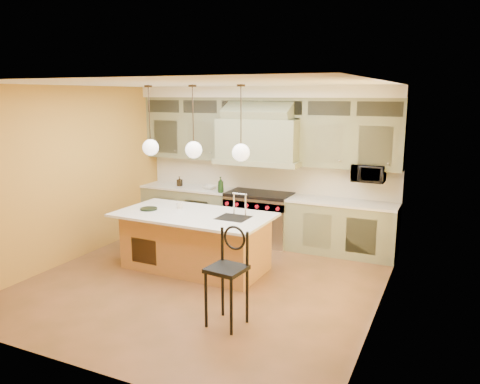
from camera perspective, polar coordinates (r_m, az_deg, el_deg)
The scene contains 18 objects.
floor at distance 7.15m, azimuth -4.40°, elevation -10.87°, with size 5.00×5.00×0.00m, color brown.
ceiling at distance 6.60m, azimuth -4.80°, elevation 13.03°, with size 5.00×5.00×0.00m, color white.
wall_back at distance 8.96m, azimuth 3.29°, elevation 3.42°, with size 5.00×5.00×0.00m, color #B78532.
wall_front at distance 4.78m, azimuth -19.52°, elevation -4.73°, with size 5.00×5.00×0.00m, color #B78532.
wall_left at distance 8.24m, azimuth -19.93°, elevation 1.98°, with size 5.00×5.00×0.00m, color #B78532.
wall_right at distance 5.94m, azimuth 16.93°, elevation -1.40°, with size 5.00×5.00×0.00m, color #B78532.
back_cabinetry at distance 8.72m, azimuth 2.64°, elevation 3.06°, with size 5.00×0.77×2.90m.
range at distance 8.83m, azimuth 2.36°, elevation -3.09°, with size 1.20×0.74×0.96m.
kitchen_island at distance 7.54m, azimuth -5.42°, elevation -5.87°, with size 2.48×1.35×1.35m.
counter_stool at distance 5.68m, azimuth -1.46°, elevation -9.51°, with size 0.47×0.47×1.21m.
microwave at distance 8.20m, azimuth 15.40°, elevation 2.23°, with size 0.54×0.37×0.30m, color black.
oil_bottle_a at distance 8.79m, azimuth -2.37°, elevation 0.89°, with size 0.12×0.12×0.30m, color black.
oil_bottle_b at distance 9.51m, azimuth -7.38°, elevation 1.31°, with size 0.09×0.09×0.20m, color black.
fruit_bowl at distance 9.18m, azimuth -3.75°, elevation 0.59°, with size 0.26×0.26×0.06m, color silver.
cup at distance 7.73m, azimuth -7.38°, elevation -1.61°, with size 0.11×0.11×0.11m, color silver.
pendant_left at distance 7.67m, azimuth -10.85°, elevation 5.58°, with size 0.26×0.26×1.11m.
pendant_center at distance 7.24m, azimuth -5.67°, elevation 5.36°, with size 0.26×0.26×1.11m.
pendant_right at distance 6.87m, azimuth 0.11°, elevation 5.08°, with size 0.26×0.26×1.11m.
Camera 1 is at (3.26, -5.74, 2.75)m, focal length 35.00 mm.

